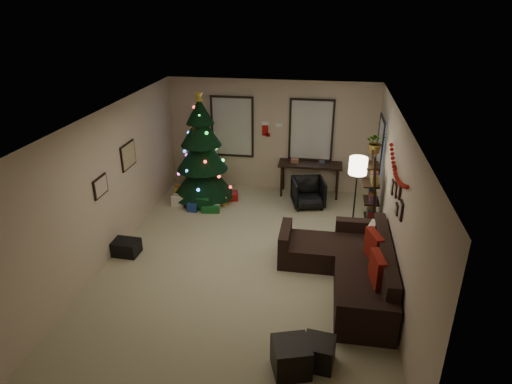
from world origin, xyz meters
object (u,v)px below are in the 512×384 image
(desk, at_px, (310,167))
(desk_chair, at_px, (308,193))
(sofa, at_px, (350,267))
(christmas_tree, at_px, (202,156))
(bookshelf, at_px, (373,196))

(desk, bearing_deg, desk_chair, -89.43)
(desk_chair, bearing_deg, sofa, -87.45)
(christmas_tree, relative_size, desk, 1.76)
(christmas_tree, bearing_deg, sofa, -40.39)
(christmas_tree, height_order, bookshelf, christmas_tree)
(christmas_tree, relative_size, bookshelf, 1.57)
(christmas_tree, xyz_separation_m, bookshelf, (3.77, -0.98, -0.28))
(sofa, bearing_deg, desk, 103.77)
(sofa, height_order, desk_chair, sofa)
(desk_chair, bearing_deg, christmas_tree, 167.11)
(sofa, height_order, bookshelf, bookshelf)
(desk, bearing_deg, sofa, -76.23)
(sofa, relative_size, desk_chair, 4.05)
(bookshelf, bearing_deg, desk_chair, 141.77)
(christmas_tree, xyz_separation_m, desk_chair, (2.46, 0.05, -0.76))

